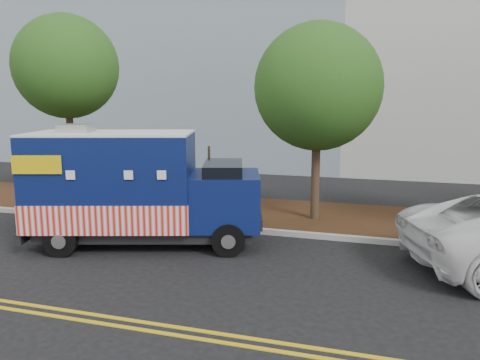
% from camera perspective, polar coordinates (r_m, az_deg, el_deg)
% --- Properties ---
extents(ground, '(120.00, 120.00, 0.00)m').
position_cam_1_polar(ground, '(12.39, -2.37, -8.00)').
color(ground, black).
rests_on(ground, ground).
extents(curb, '(120.00, 0.18, 0.15)m').
position_cam_1_polar(curb, '(13.65, -0.42, -6.00)').
color(curb, '#9E9E99').
rests_on(curb, ground).
extents(mulch_strip, '(120.00, 4.00, 0.15)m').
position_cam_1_polar(mulch_strip, '(15.60, 1.89, -4.00)').
color(mulch_strip, '#301E0D').
rests_on(mulch_strip, ground).
extents(centerline_near, '(120.00, 0.10, 0.01)m').
position_cam_1_polar(centerline_near, '(8.62, -12.61, -16.43)').
color(centerline_near, gold).
rests_on(centerline_near, ground).
extents(centerline_far, '(120.00, 0.10, 0.01)m').
position_cam_1_polar(centerline_far, '(8.42, -13.48, -17.10)').
color(centerline_far, gold).
rests_on(centerline_far, ground).
extents(tree_a, '(3.75, 3.75, 6.85)m').
position_cam_1_polar(tree_a, '(18.59, -20.42, 12.77)').
color(tree_a, '#38281C').
rests_on(tree_a, ground).
extents(tree_b, '(3.78, 3.78, 6.04)m').
position_cam_1_polar(tree_b, '(14.28, 9.47, 11.09)').
color(tree_b, '#38281C').
rests_on(tree_b, ground).
extents(sign_post, '(0.06, 0.06, 2.40)m').
position_cam_1_polar(sign_post, '(14.33, -3.76, -0.64)').
color(sign_post, '#473828').
rests_on(sign_post, ground).
extents(food_truck, '(6.36, 3.82, 3.17)m').
position_cam_1_polar(food_truck, '(12.49, -12.80, -1.31)').
color(food_truck, black).
rests_on(food_truck, ground).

